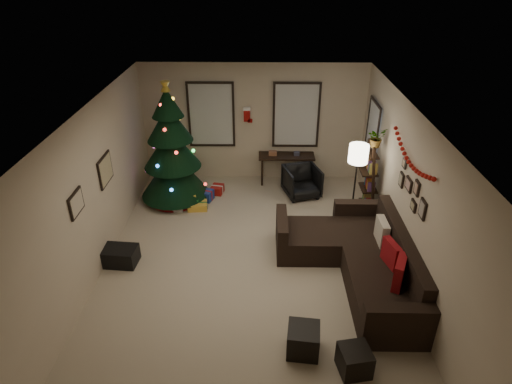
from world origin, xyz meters
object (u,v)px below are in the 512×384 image
christmas_tree (172,152)px  bookshelf (369,183)px  sofa (359,258)px  desk_chair (302,182)px  desk (287,158)px

christmas_tree → bookshelf: (3.97, -0.70, -0.32)m
christmas_tree → sofa: size_ratio=0.91×
christmas_tree → sofa: christmas_tree is taller
desk_chair → bookshelf: bookshelf is taller
christmas_tree → bookshelf: christmas_tree is taller
desk_chair → sofa: bearing=-90.8°
sofa → bookshelf: (0.48, 1.77, 0.49)m
desk → desk_chair: size_ratio=1.86×
sofa → bookshelf: 1.90m
bookshelf → sofa: bearing=-105.3°
desk_chair → bookshelf: size_ratio=0.42×
christmas_tree → sofa: bearing=-35.3°
sofa → desk: size_ratio=2.33×
desk → desk_chair: 0.77m
christmas_tree → desk: christmas_tree is taller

